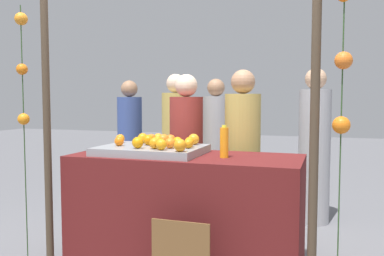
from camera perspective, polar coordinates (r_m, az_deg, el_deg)
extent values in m
cube|color=#5B1919|center=(3.27, -0.85, -11.69)|extent=(1.77, 0.73, 0.91)
cube|color=gray|center=(3.26, -5.65, -3.06)|extent=(0.81, 0.60, 0.06)
sphere|color=orange|center=(3.23, -4.82, -1.86)|extent=(0.08, 0.08, 0.08)
sphere|color=orange|center=(3.08, -5.20, -2.12)|extent=(0.09, 0.09, 0.09)
sphere|color=orange|center=(3.37, -2.98, -1.60)|extent=(0.08, 0.08, 0.08)
sphere|color=orange|center=(3.31, -3.97, -1.63)|extent=(0.09, 0.09, 0.09)
sphere|color=orange|center=(3.54, -9.94, -1.45)|extent=(0.07, 0.07, 0.07)
sphere|color=orange|center=(3.31, -10.09, -1.83)|extent=(0.07, 0.07, 0.07)
sphere|color=orange|center=(2.91, -1.68, -2.42)|extent=(0.09, 0.09, 0.09)
sphere|color=orange|center=(3.46, -5.66, -1.49)|extent=(0.08, 0.08, 0.08)
sphere|color=orange|center=(3.13, -7.56, -2.03)|extent=(0.09, 0.09, 0.09)
sphere|color=orange|center=(3.01, -4.30, -2.31)|extent=(0.08, 0.08, 0.08)
sphere|color=orange|center=(3.49, -6.86, -1.41)|extent=(0.08, 0.08, 0.08)
sphere|color=orange|center=(3.19, -0.37, -1.96)|extent=(0.08, 0.08, 0.08)
sphere|color=orange|center=(3.10, -0.51, -2.18)|extent=(0.07, 0.07, 0.07)
sphere|color=orange|center=(3.23, -2.02, -1.91)|extent=(0.08, 0.08, 0.08)
sphere|color=orange|center=(3.34, 0.24, -1.57)|extent=(0.09, 0.09, 0.09)
sphere|color=orange|center=(3.33, -6.07, -1.66)|extent=(0.09, 0.09, 0.09)
sphere|color=orange|center=(3.50, -4.72, -1.41)|extent=(0.08, 0.08, 0.08)
sphere|color=orange|center=(3.10, -3.07, -2.12)|extent=(0.08, 0.08, 0.08)
cylinder|color=orange|center=(3.03, 4.50, -2.04)|extent=(0.06, 0.06, 0.22)
cylinder|color=yellow|center=(3.02, 4.51, 0.25)|extent=(0.04, 0.04, 0.02)
cylinder|color=maroon|center=(3.92, -0.79, -5.64)|extent=(0.32, 0.32, 1.36)
sphere|color=beige|center=(3.86, -0.80, 5.92)|extent=(0.21, 0.21, 0.21)
cylinder|color=tan|center=(3.76, 7.00, -5.89)|extent=(0.32, 0.32, 1.39)
sphere|color=#A87A59|center=(3.70, 7.11, 6.40)|extent=(0.22, 0.22, 0.22)
cylinder|color=#384C8C|center=(5.37, -8.62, -3.02)|extent=(0.32, 0.32, 1.36)
sphere|color=#A87A59|center=(5.33, -8.71, 5.42)|extent=(0.21, 0.21, 0.21)
cylinder|color=tan|center=(4.83, -2.25, -3.48)|extent=(0.33, 0.33, 1.41)
sphere|color=beige|center=(4.80, -2.28, 6.21)|extent=(0.22, 0.22, 0.22)
cylinder|color=#99999E|center=(5.07, 3.31, -3.36)|extent=(0.32, 0.32, 1.37)
sphere|color=#A87A59|center=(5.03, 3.35, 5.64)|extent=(0.21, 0.21, 0.21)
cylinder|color=#99999E|center=(4.62, 16.61, -3.82)|extent=(0.33, 0.33, 1.44)
sphere|color=tan|center=(4.58, 16.82, 6.56)|extent=(0.22, 0.22, 0.22)
cylinder|color=#473828|center=(3.27, -19.47, -1.21)|extent=(0.06, 0.06, 2.11)
cylinder|color=#473828|center=(2.58, 16.60, -2.51)|extent=(0.06, 0.06, 2.11)
cylinder|color=#2D4C23|center=(3.36, -22.27, -1.76)|extent=(0.01, 0.01, 2.04)
sphere|color=orange|center=(3.40, -22.66, 13.82)|extent=(0.10, 0.10, 0.10)
sphere|color=orange|center=(3.35, -22.56, 7.55)|extent=(0.08, 0.08, 0.08)
sphere|color=orange|center=(3.34, -22.36, 1.16)|extent=(0.09, 0.09, 0.09)
cylinder|color=#2D4C23|center=(2.56, 19.91, -3.44)|extent=(0.01, 0.01, 2.04)
sphere|color=orange|center=(2.54, 20.31, 8.79)|extent=(0.10, 0.10, 0.10)
sphere|color=orange|center=(2.55, 20.03, 0.39)|extent=(0.10, 0.10, 0.10)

